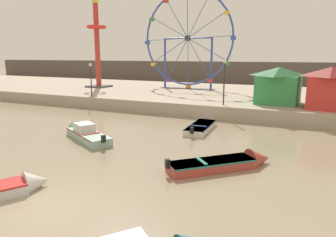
% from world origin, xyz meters
% --- Properties ---
extents(ground_plane, '(240.00, 240.00, 0.00)m').
position_xyz_m(ground_plane, '(0.00, 0.00, 0.00)').
color(ground_plane, gray).
extents(quay_promenade, '(110.00, 21.73, 1.21)m').
position_xyz_m(quay_promenade, '(0.00, 29.25, 0.60)').
color(quay_promenade, tan).
rests_on(quay_promenade, ground_plane).
extents(distant_town_skyline, '(140.00, 3.00, 4.40)m').
position_xyz_m(distant_town_skyline, '(0.00, 53.92, 2.20)').
color(distant_town_skyline, '#564C47').
rests_on(distant_town_skyline, ground_plane).
extents(motorboat_seafoam, '(5.91, 4.05, 1.44)m').
position_xyz_m(motorboat_seafoam, '(-5.41, 8.77, 0.35)').
color(motorboat_seafoam, '#93BCAD').
rests_on(motorboat_seafoam, ground_plane).
extents(motorboat_faded_red, '(4.90, 4.82, 1.21)m').
position_xyz_m(motorboat_faded_red, '(5.31, 7.23, 0.27)').
color(motorboat_faded_red, '#B24238').
rests_on(motorboat_faded_red, ground_plane).
extents(motorboat_white_red_stripe, '(1.85, 5.99, 1.37)m').
position_xyz_m(motorboat_white_red_stripe, '(1.28, 15.31, 0.24)').
color(motorboat_white_red_stripe, silver).
rests_on(motorboat_white_red_stripe, ground_plane).
extents(ferris_wheel_blue_frame, '(12.51, 1.20, 12.67)m').
position_xyz_m(ferris_wheel_blue_frame, '(-6.42, 30.91, 7.57)').
color(ferris_wheel_blue_frame, '#334CA8').
rests_on(ferris_wheel_blue_frame, quay_promenade).
extents(drop_tower_red_tower, '(2.80, 2.80, 12.01)m').
position_xyz_m(drop_tower_red_tower, '(-18.59, 27.79, 7.00)').
color(drop_tower_red_tower, '#BC332D').
rests_on(drop_tower_red_tower, quay_promenade).
extents(carnival_booth_green_kiosk, '(4.26, 4.12, 3.35)m').
position_xyz_m(carnival_booth_green_kiosk, '(5.94, 22.51, 2.95)').
color(carnival_booth_green_kiosk, '#33934C').
rests_on(carnival_booth_green_kiosk, quay_promenade).
extents(carnival_booth_red_striped, '(3.88, 3.73, 3.49)m').
position_xyz_m(carnival_booth_red_striped, '(10.13, 21.10, 3.02)').
color(carnival_booth_red_striped, red).
rests_on(carnival_booth_red_striped, quay_promenade).
extents(promenade_lamp_near, '(0.32, 0.32, 3.56)m').
position_xyz_m(promenade_lamp_near, '(-12.98, 19.24, 3.56)').
color(promenade_lamp_near, '#2D2D33').
rests_on(promenade_lamp_near, quay_promenade).
extents(promenade_lamp_far, '(0.32, 0.32, 4.02)m').
position_xyz_m(promenade_lamp_far, '(1.62, 19.58, 3.83)').
color(promenade_lamp_far, '#2D2D33').
rests_on(promenade_lamp_far, quay_promenade).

